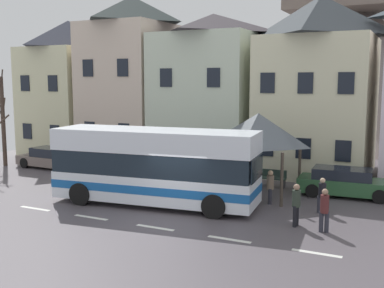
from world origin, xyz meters
TOP-DOWN VIEW (x-y plane):
  - ground_plane at (0.00, -0.00)m, footprint 40.00×60.00m
  - townhouse_00 at (-15.16, 12.23)m, footprint 5.06×6.53m
  - townhouse_01 at (-9.53, 12.23)m, footprint 5.41×6.53m
  - townhouse_02 at (-3.54, 12.47)m, footprint 6.18×7.00m
  - townhouse_03 at (3.23, 12.41)m, footprint 6.11×6.88m
  - hilltop_castle at (2.56, 35.61)m, footprint 34.50×34.50m
  - transit_bus at (-1.68, 1.82)m, footprint 9.35×3.55m
  - bus_shelter at (1.82, 5.57)m, footprint 3.60×3.60m
  - parked_car_01 at (-11.92, 6.47)m, footprint 4.53×1.98m
  - parked_car_02 at (5.72, 7.07)m, footprint 4.57×2.04m
  - pedestrian_00 at (2.88, 4.19)m, footprint 0.32×0.36m
  - pedestrian_01 at (5.25, 3.68)m, footprint 0.39×0.31m
  - pedestrian_02 at (5.80, 1.19)m, footprint 0.35×0.31m
  - pedestrian_03 at (4.71, 1.43)m, footprint 0.32×0.35m
  - public_bench at (2.00, 7.55)m, footprint 1.42×0.48m
  - bare_tree_01 at (-15.27, 5.80)m, footprint 1.30×1.58m

SIDE VIEW (x-z plane):
  - ground_plane at x=0.00m, z-range -0.06..0.00m
  - public_bench at x=2.00m, z-range 0.03..0.90m
  - parked_car_01 at x=-11.92m, z-range -0.01..1.28m
  - parked_car_02 at x=5.72m, z-range -0.01..1.34m
  - pedestrian_01 at x=5.25m, z-range 0.03..1.52m
  - pedestrian_00 at x=2.88m, z-range 0.05..1.58m
  - pedestrian_02 at x=5.80m, z-range 0.06..1.68m
  - pedestrian_03 at x=4.71m, z-range 0.10..1.74m
  - transit_bus at x=-1.68m, z-range 0.01..3.36m
  - bare_tree_01 at x=-15.27m, z-range -0.03..6.13m
  - bus_shelter at x=1.82m, z-range 1.18..5.13m
  - townhouse_02 at x=-3.54m, z-range 0.00..9.68m
  - townhouse_00 at x=-15.16m, z-range 0.00..9.84m
  - townhouse_03 at x=3.23m, z-range 0.00..10.31m
  - townhouse_01 at x=-9.53m, z-range 0.00..11.18m
  - hilltop_castle at x=2.56m, z-range -2.69..16.87m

